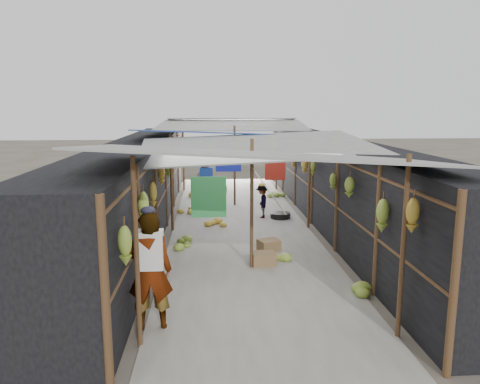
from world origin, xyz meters
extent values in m
plane|color=#6B6356|center=(0.00, 0.00, 0.00)|extent=(80.00, 80.00, 0.00)
cube|color=#9E998E|center=(0.00, 6.50, 0.01)|extent=(3.60, 16.00, 0.02)
cube|color=black|center=(-2.70, 6.50, 1.15)|extent=(1.40, 15.00, 2.30)
cube|color=black|center=(2.70, 6.50, 1.15)|extent=(1.40, 15.00, 2.30)
cube|color=olive|center=(0.49, 4.05, 0.14)|extent=(0.55, 0.50, 0.27)
cube|color=olive|center=(0.26, 3.11, 0.14)|extent=(0.49, 0.41, 0.28)
cube|color=olive|center=(-0.38, 11.43, 0.13)|extent=(0.44, 0.38, 0.25)
cylinder|color=black|center=(1.22, 7.11, 0.09)|extent=(0.58, 0.58, 0.17)
imported|color=silver|center=(-1.70, 0.51, 0.88)|extent=(0.67, 0.47, 1.77)
imported|color=#1C4990|center=(-0.91, 8.44, 0.80)|extent=(0.85, 0.70, 1.59)
imported|color=#4D4742|center=(0.69, 7.20, 0.49)|extent=(0.39, 0.65, 0.98)
cylinder|color=brown|center=(-1.80, 0.00, 1.30)|extent=(0.07, 0.07, 2.60)
cylinder|color=brown|center=(1.80, 0.00, 1.30)|extent=(0.07, 0.07, 2.60)
cylinder|color=brown|center=(0.00, 3.00, 1.30)|extent=(0.07, 0.07, 2.60)
cylinder|color=brown|center=(-1.80, 6.00, 1.30)|extent=(0.07, 0.07, 2.60)
cylinder|color=brown|center=(1.80, 6.00, 1.30)|extent=(0.07, 0.07, 2.60)
cylinder|color=brown|center=(0.00, 9.00, 1.30)|extent=(0.07, 0.07, 2.60)
cylinder|color=brown|center=(-1.80, 12.00, 1.30)|extent=(0.07, 0.07, 2.60)
cylinder|color=brown|center=(1.80, 12.00, 1.30)|extent=(0.07, 0.07, 2.60)
cube|color=#989893|center=(0.00, 1.00, 2.50)|extent=(5.21, 3.19, 0.52)
cube|color=#989893|center=(0.20, 4.20, 2.35)|extent=(5.23, 3.73, 0.50)
cube|color=navy|center=(-0.10, 7.50, 2.45)|extent=(5.40, 3.60, 0.41)
cube|color=#989893|center=(0.00, 10.80, 2.55)|extent=(5.37, 3.66, 0.27)
cube|color=#989893|center=(0.10, 13.20, 2.65)|extent=(5.00, 1.99, 0.24)
cylinder|color=brown|center=(-2.00, 6.50, 2.05)|extent=(0.06, 15.00, 0.06)
cylinder|color=brown|center=(2.00, 6.50, 2.05)|extent=(0.06, 15.00, 0.06)
cylinder|color=gray|center=(0.00, 6.50, 2.05)|extent=(0.02, 15.00, 0.02)
cube|color=#1B28B4|center=(-0.30, 6.72, 1.75)|extent=(0.70, 0.03, 0.60)
cube|color=#257137|center=(-0.85, 1.81, 1.70)|extent=(0.60, 0.03, 0.70)
cube|color=#A22218|center=(0.77, 5.15, 1.75)|extent=(0.50, 0.03, 0.60)
cube|color=white|center=(0.81, 9.61, 1.77)|extent=(0.60, 0.03, 0.55)
ellipsoid|color=olive|center=(-1.88, -0.34, 1.52)|extent=(0.17, 0.15, 0.53)
ellipsoid|color=olive|center=(-1.88, 1.38, 1.61)|extent=(0.17, 0.15, 0.57)
ellipsoid|color=gold|center=(-1.88, 2.69, 1.58)|extent=(0.14, 0.12, 0.50)
ellipsoid|color=gold|center=(-1.88, 4.27, 1.72)|extent=(0.17, 0.15, 0.44)
ellipsoid|color=olive|center=(-1.88, 6.08, 1.65)|extent=(0.17, 0.14, 0.49)
ellipsoid|color=olive|center=(-1.88, 7.20, 1.73)|extent=(0.20, 0.17, 0.51)
ellipsoid|color=olive|center=(-1.88, 9.12, 1.85)|extent=(0.19, 0.16, 0.39)
ellipsoid|color=olive|center=(-1.88, 10.21, 1.75)|extent=(0.16, 0.14, 0.52)
ellipsoid|color=olive|center=(-1.88, 11.61, 1.69)|extent=(0.17, 0.14, 0.37)
ellipsoid|color=gold|center=(-1.88, 13.20, 1.57)|extent=(0.15, 0.13, 0.38)
ellipsoid|color=gold|center=(1.88, -0.04, 1.77)|extent=(0.19, 0.16, 0.49)
ellipsoid|color=olive|center=(1.88, 1.01, 1.52)|extent=(0.20, 0.17, 0.55)
ellipsoid|color=olive|center=(1.88, 2.77, 1.67)|extent=(0.20, 0.17, 0.42)
ellipsoid|color=olive|center=(1.88, 3.98, 1.58)|extent=(0.15, 0.13, 0.38)
ellipsoid|color=olive|center=(1.88, 5.99, 1.64)|extent=(0.15, 0.13, 0.44)
ellipsoid|color=gold|center=(1.88, 7.03, 1.56)|extent=(0.19, 0.16, 0.46)
ellipsoid|color=gold|center=(1.88, 8.82, 1.54)|extent=(0.17, 0.15, 0.58)
ellipsoid|color=olive|center=(1.88, 10.65, 1.51)|extent=(0.17, 0.15, 0.52)
ellipsoid|color=olive|center=(1.88, 12.13, 1.55)|extent=(0.18, 0.16, 0.51)
ellipsoid|color=gold|center=(1.88, 13.57, 1.69)|extent=(0.18, 0.15, 0.39)
ellipsoid|color=gold|center=(-1.31, 10.62, 0.12)|extent=(0.50, 0.42, 0.25)
ellipsoid|color=gold|center=(-0.68, 6.42, 0.13)|extent=(0.51, 0.43, 0.25)
ellipsoid|color=olive|center=(1.65, 10.28, 0.16)|extent=(0.66, 0.56, 0.33)
ellipsoid|color=gold|center=(-1.35, 8.02, 0.17)|extent=(0.68, 0.58, 0.34)
ellipsoid|color=olive|center=(-1.54, 4.49, 0.17)|extent=(0.67, 0.57, 0.34)
ellipsoid|color=olive|center=(1.70, 1.55, 0.14)|extent=(0.54, 0.46, 0.27)
ellipsoid|color=olive|center=(0.48, 3.30, 0.17)|extent=(0.66, 0.56, 0.33)
camera|label=1|loc=(-0.84, -5.97, 3.22)|focal=35.00mm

